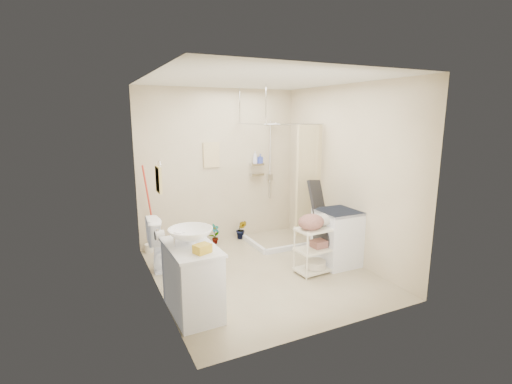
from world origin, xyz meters
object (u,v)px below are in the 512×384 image
(washing_machine, at_px, (337,237))
(laundry_rack, at_px, (316,246))
(toilet, at_px, (176,243))
(vanity, at_px, (192,279))

(washing_machine, height_order, laundry_rack, washing_machine)
(toilet, xyz_separation_m, washing_machine, (2.18, -0.83, 0.02))
(toilet, distance_m, washing_machine, 2.33)
(vanity, bearing_deg, washing_machine, 8.75)
(vanity, height_order, laundry_rack, vanity)
(vanity, distance_m, toilet, 1.26)
(toilet, distance_m, laundry_rack, 1.97)
(vanity, relative_size, laundry_rack, 1.14)
(toilet, bearing_deg, washing_machine, -106.27)
(vanity, xyz_separation_m, toilet, (0.12, 1.25, -0.00))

